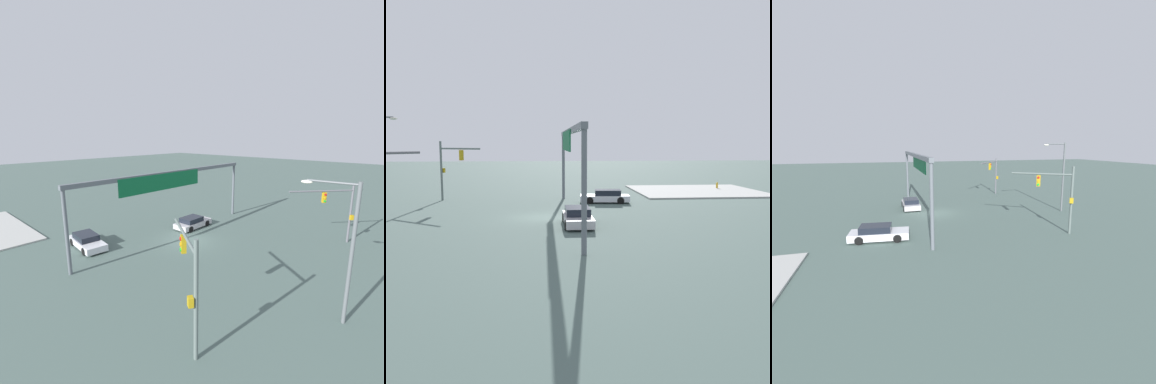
# 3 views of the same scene
# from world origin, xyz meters

# --- Properties ---
(ground_plane) EXTENTS (189.38, 189.38, 0.00)m
(ground_plane) POSITION_xyz_m (0.00, 0.00, 0.00)
(ground_plane) COLOR #4A5E58
(traffic_signal_near_corner) EXTENTS (3.30, 4.25, 5.70)m
(traffic_signal_near_corner) POSITION_xyz_m (9.40, 8.78, 3.67)
(traffic_signal_near_corner) COLOR slate
(traffic_signal_near_corner) RESTS_ON ground
(traffic_signal_opposite_side) EXTENTS (4.71, 4.44, 5.41)m
(traffic_signal_opposite_side) POSITION_xyz_m (-8.74, 10.34, 3.66)
(traffic_signal_opposite_side) COLOR slate
(traffic_signal_opposite_side) RESTS_ON ground
(streetlamp_curved_arm) EXTENTS (0.48, 2.86, 7.66)m
(streetlamp_curved_arm) POSITION_xyz_m (2.94, 13.62, 4.52)
(streetlamp_curved_arm) COLOR slate
(streetlamp_curved_arm) RESTS_ON ground
(overhead_sign_gantry) EXTENTS (21.21, 0.43, 6.55)m
(overhead_sign_gantry) POSITION_xyz_m (0.35, -1.99, 5.53)
(overhead_sign_gantry) COLOR slate
(overhead_sign_gantry) RESTS_ON ground
(sedan_car_approaching) EXTENTS (4.35, 1.96, 1.21)m
(sedan_car_approaching) POSITION_xyz_m (-3.11, -2.33, 0.57)
(sedan_car_approaching) COLOR #B7B4B7
(sedan_car_approaching) RESTS_ON ground
(sedan_car_waiting_far) EXTENTS (2.28, 4.70, 1.21)m
(sedan_car_waiting_far) POSITION_xyz_m (7.20, -5.79, 0.58)
(sedan_car_waiting_far) COLOR silver
(sedan_car_waiting_far) RESTS_ON ground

